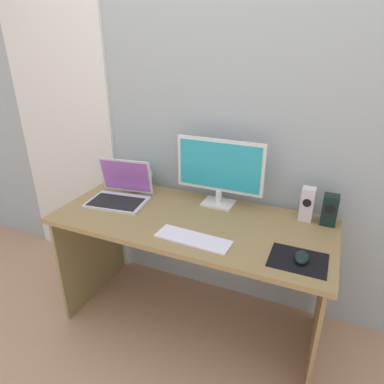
% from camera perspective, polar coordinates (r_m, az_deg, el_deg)
% --- Properties ---
extents(ground_plane, '(8.00, 8.00, 0.00)m').
position_cam_1_polar(ground_plane, '(2.28, -0.13, -20.78)').
color(ground_plane, tan).
extents(wall_back, '(6.00, 0.04, 2.50)m').
position_cam_1_polar(wall_back, '(2.00, 4.39, 13.77)').
color(wall_back, '#A0ABB2').
rests_on(wall_back, ground_plane).
extents(door_left, '(0.82, 0.02, 2.02)m').
position_cam_1_polar(door_left, '(2.64, -20.75, 9.48)').
color(door_left, white).
rests_on(door_left, ground_plane).
extents(desk, '(1.51, 0.66, 0.73)m').
position_cam_1_polar(desk, '(1.91, -0.14, -8.35)').
color(desk, olive).
rests_on(desk, ground_plane).
extents(monitor, '(0.52, 0.14, 0.40)m').
position_cam_1_polar(monitor, '(1.92, 4.68, 3.80)').
color(monitor, silver).
rests_on(monitor, desk).
extents(speaker_right, '(0.08, 0.08, 0.17)m').
position_cam_1_polar(speaker_right, '(1.89, 22.32, -2.82)').
color(speaker_right, black).
rests_on(speaker_right, desk).
extents(speaker_near_monitor, '(0.07, 0.07, 0.19)m').
position_cam_1_polar(speaker_near_monitor, '(1.89, 18.94, -1.96)').
color(speaker_near_monitor, silver).
rests_on(speaker_near_monitor, desk).
extents(laptop, '(0.37, 0.32, 0.24)m').
position_cam_1_polar(laptop, '(2.07, -12.13, -0.20)').
color(laptop, silver).
rests_on(laptop, desk).
extents(fishbowl, '(0.19, 0.19, 0.19)m').
position_cam_1_polar(fishbowl, '(2.21, -9.08, 2.74)').
color(fishbowl, silver).
rests_on(fishbowl, desk).
extents(keyboard_external, '(0.38, 0.14, 0.01)m').
position_cam_1_polar(keyboard_external, '(1.65, 0.17, -7.99)').
color(keyboard_external, white).
rests_on(keyboard_external, desk).
extents(mousepad, '(0.25, 0.20, 0.00)m').
position_cam_1_polar(mousepad, '(1.59, 17.56, -10.95)').
color(mousepad, black).
rests_on(mousepad, desk).
extents(mouse, '(0.06, 0.10, 0.04)m').
position_cam_1_polar(mouse, '(1.57, 18.14, -10.47)').
color(mouse, black).
rests_on(mouse, mousepad).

